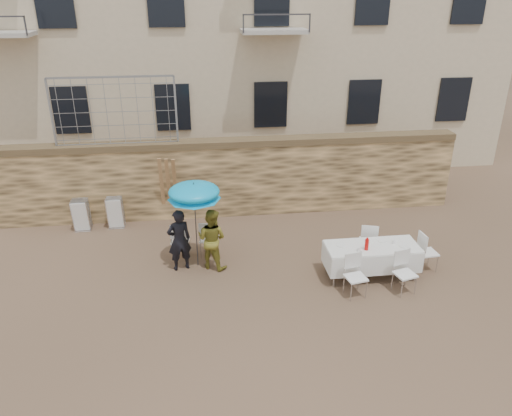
{
  "coord_description": "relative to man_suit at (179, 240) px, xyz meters",
  "views": [
    {
      "loc": [
        -0.9,
        -8.31,
        6.22
      ],
      "look_at": [
        0.4,
        2.2,
        1.4
      ],
      "focal_mm": 35.0,
      "sensor_mm": 36.0,
      "label": 1
    }
  ],
  "objects": [
    {
      "name": "table_chair_front_left",
      "position": [
        3.75,
        -1.59,
        -0.28
      ],
      "size": [
        0.56,
        0.56,
        0.96
      ],
      "primitive_type": null,
      "rotation": [
        0.0,
        0.0,
        0.2
      ],
      "color": "white",
      "rests_on": "ground"
    },
    {
      "name": "couple_chair_left",
      "position": [
        0.0,
        0.55,
        -0.28
      ],
      "size": [
        0.56,
        0.56,
        0.96
      ],
      "primitive_type": null,
      "rotation": [
        0.0,
        0.0,
        2.97
      ],
      "color": "white",
      "rests_on": "ground"
    },
    {
      "name": "table_chair_back",
      "position": [
        4.55,
        -0.04,
        -0.28
      ],
      "size": [
        0.6,
        0.6,
        0.96
      ],
      "primitive_type": null,
      "rotation": [
        0.0,
        0.0,
        2.84
      ],
      "color": "white",
      "rests_on": "ground"
    },
    {
      "name": "woman_dress",
      "position": [
        0.75,
        0.0,
        -0.02
      ],
      "size": [
        0.91,
        0.85,
        1.49
      ],
      "primitive_type": "imported",
      "rotation": [
        0.0,
        0.0,
        2.61
      ],
      "color": "#AA9F34",
      "rests_on": "ground"
    },
    {
      "name": "banquet_table",
      "position": [
        4.35,
        -0.84,
        -0.03
      ],
      "size": [
        2.1,
        0.85,
        0.78
      ],
      "color": "white",
      "rests_on": "ground"
    },
    {
      "name": "man_suit",
      "position": [
        0.0,
        0.0,
        0.0
      ],
      "size": [
        0.64,
        0.51,
        1.52
      ],
      "primitive_type": "imported",
      "rotation": [
        0.0,
        0.0,
        3.43
      ],
      "color": "black",
      "rests_on": "ground"
    },
    {
      "name": "ground",
      "position": [
        1.41,
        -2.03,
        -0.76
      ],
      "size": [
        80.0,
        80.0,
        0.0
      ],
      "primitive_type": "plane",
      "color": "brown",
      "rests_on": "ground"
    },
    {
      "name": "wood_planks",
      "position": [
        -0.19,
        2.61,
        0.24
      ],
      "size": [
        0.7,
        0.2,
        2.0
      ],
      "primitive_type": null,
      "color": "#A37749",
      "rests_on": "ground"
    },
    {
      "name": "stone_wall",
      "position": [
        1.41,
        2.97,
        0.34
      ],
      "size": [
        13.0,
        0.5,
        2.2
      ],
      "primitive_type": "cube",
      "color": "olive",
      "rests_on": "ground"
    },
    {
      "name": "couple_chair_right",
      "position": [
        0.7,
        0.55,
        -0.28
      ],
      "size": [
        0.59,
        0.59,
        0.96
      ],
      "primitive_type": null,
      "rotation": [
        0.0,
        0.0,
        2.89
      ],
      "color": "white",
      "rests_on": "ground"
    },
    {
      "name": "umbrella",
      "position": [
        0.4,
        0.1,
        1.09
      ],
      "size": [
        1.21,
        1.21,
        1.96
      ],
      "color": "#3F3F44",
      "rests_on": "ground"
    },
    {
      "name": "chair_stack_right",
      "position": [
        -1.79,
        2.54,
        -0.3
      ],
      "size": [
        0.46,
        0.4,
        0.92
      ],
      "primitive_type": null,
      "color": "white",
      "rests_on": "ground"
    },
    {
      "name": "chair_stack_left",
      "position": [
        -2.69,
        2.54,
        -0.3
      ],
      "size": [
        0.46,
        0.47,
        0.92
      ],
      "primitive_type": null,
      "color": "white",
      "rests_on": "ground"
    },
    {
      "name": "soda_bottle",
      "position": [
        4.15,
        -0.99,
        0.14
      ],
      "size": [
        0.09,
        0.09,
        0.26
      ],
      "primitive_type": "cylinder",
      "color": "red",
      "rests_on": "banquet_table"
    },
    {
      "name": "table_chair_side",
      "position": [
        5.75,
        -0.74,
        -0.28
      ],
      "size": [
        0.52,
        0.52,
        0.96
      ],
      "primitive_type": null,
      "rotation": [
        0.0,
        0.0,
        1.66
      ],
      "color": "white",
      "rests_on": "ground"
    },
    {
      "name": "table_chair_front_right",
      "position": [
        4.85,
        -1.59,
        -0.28
      ],
      "size": [
        0.59,
        0.59,
        0.96
      ],
      "primitive_type": null,
      "rotation": [
        0.0,
        0.0,
        0.26
      ],
      "color": "white",
      "rests_on": "ground"
    },
    {
      "name": "chain_link_fence",
      "position": [
        -1.59,
        2.97,
        2.34
      ],
      "size": [
        3.2,
        0.06,
        1.8
      ],
      "primitive_type": null,
      "color": "gray",
      "rests_on": "stone_wall"
    }
  ]
}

